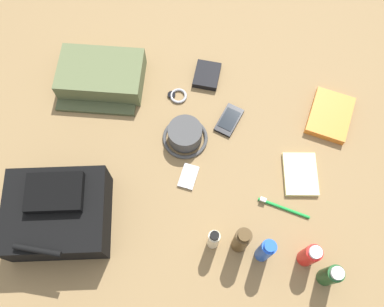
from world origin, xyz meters
name	(u,v)px	position (x,y,z in m)	size (l,w,h in m)	color
ground_plane	(192,159)	(0.00, 0.00, -0.01)	(2.64, 2.02, 0.02)	olive
backpack	(58,213)	(0.37, 0.28, 0.07)	(0.35, 0.32, 0.16)	black
toiletry_pouch	(101,76)	(0.37, -0.24, 0.04)	(0.31, 0.26, 0.09)	#56603D
bucket_hat	(185,135)	(0.04, -0.07, 0.03)	(0.16, 0.16, 0.07)	#434343
shampoo_bottle	(330,275)	(-0.47, 0.32, 0.06)	(0.05, 0.05, 0.13)	#19471E
sunscreen_spray	(310,255)	(-0.40, 0.27, 0.06)	(0.05, 0.05, 0.13)	red
deodorant_spray	(265,251)	(-0.27, 0.28, 0.08)	(0.04, 0.04, 0.16)	blue
cologne_bottle	(241,240)	(-0.19, 0.27, 0.08)	(0.05, 0.05, 0.16)	#473319
lotion_bottle	(214,239)	(-0.11, 0.27, 0.06)	(0.04, 0.04, 0.13)	beige
paperback_novel	(330,116)	(-0.46, -0.24, 0.01)	(0.17, 0.21, 0.03)	orange
cell_phone	(229,120)	(-0.11, -0.16, 0.01)	(0.10, 0.13, 0.01)	black
media_player	(188,176)	(0.00, 0.07, 0.01)	(0.06, 0.09, 0.01)	#B7B7BC
wristwatch	(178,96)	(0.09, -0.23, 0.01)	(0.07, 0.06, 0.01)	#99999E
toothbrush	(281,207)	(-0.31, 0.12, 0.01)	(0.17, 0.04, 0.02)	#198C33
wallet	(207,75)	(0.00, -0.33, 0.01)	(0.09, 0.11, 0.02)	black
notepad	(300,175)	(-0.37, 0.00, 0.01)	(0.11, 0.15, 0.02)	beige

